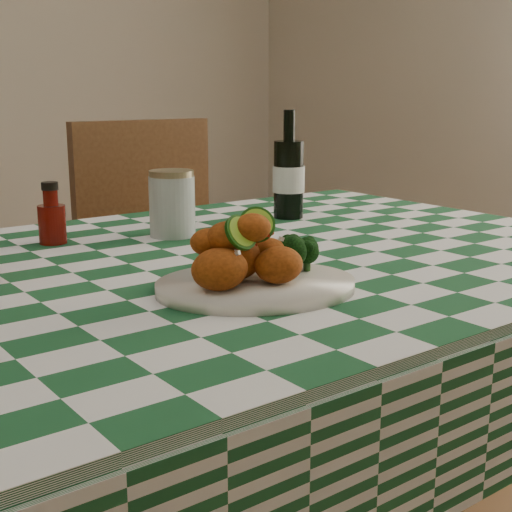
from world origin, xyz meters
TOP-DOWN VIEW (x-y plane):
  - dining_table at (0.00, 0.00)m, footprint 1.66×1.06m
  - plate at (-0.03, -0.21)m, footprint 0.37×0.33m
  - fried_chicken_pile at (-0.05, -0.21)m, footprint 0.16×0.12m
  - broccoli_side at (0.06, -0.19)m, footprint 0.07×0.07m
  - ketchup_bottle at (-0.14, 0.30)m, footprint 0.07×0.07m
  - mason_jar at (0.08, 0.23)m, footprint 0.12×0.12m
  - beer_bottle at (0.40, 0.25)m, footprint 0.10×0.10m
  - wooden_chair_right at (0.39, 0.73)m, footprint 0.46×0.48m

SIDE VIEW (x-z plane):
  - dining_table at x=0.00m, z-range 0.00..0.79m
  - wooden_chair_right at x=0.39m, z-range 0.00..0.99m
  - plate at x=-0.03m, z-range 0.79..0.80m
  - broccoli_side at x=0.06m, z-range 0.80..0.86m
  - ketchup_bottle at x=-0.14m, z-range 0.79..0.91m
  - mason_jar at x=0.08m, z-range 0.79..0.92m
  - fried_chicken_pile at x=-0.05m, z-range 0.80..0.90m
  - beer_bottle at x=0.40m, z-range 0.79..1.03m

